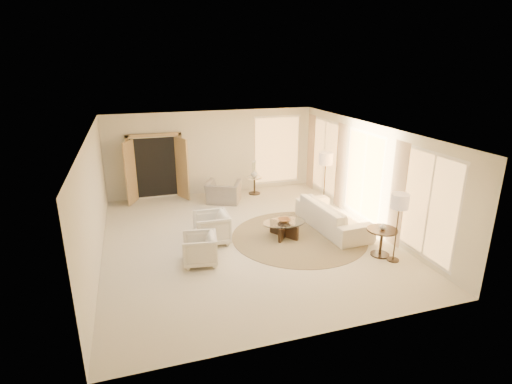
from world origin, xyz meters
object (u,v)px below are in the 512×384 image
object	(u,v)px
sofa	(333,216)
floor_lamp_far	(400,204)
coffee_table	(284,227)
end_vase	(383,226)
armchair_left	(211,226)
end_table	(382,237)
accent_chair	(223,189)
side_table	(254,184)
armchair_right	(200,248)
bowl	(284,220)
side_vase	(254,173)
floor_lamp_near	(326,161)

from	to	relation	value
sofa	floor_lamp_far	bearing A→B (deg)	-170.92
coffee_table	end_vase	xyz separation A→B (m)	(1.79, -1.64, 0.47)
armchair_left	end_vase	xyz separation A→B (m)	(3.64, -1.89, 0.30)
end_table	accent_chair	bearing A→B (deg)	119.75
side_table	coffee_table	bearing A→B (deg)	-94.97
armchair_right	end_vase	size ratio (longest dim) A/B	4.98
floor_lamp_far	bowl	distance (m)	2.89
sofa	accent_chair	bearing A→B (deg)	35.10
end_vase	side_vase	size ratio (longest dim) A/B	0.60
sofa	coffee_table	xyz separation A→B (m)	(-1.45, -0.12, -0.11)
sofa	armchair_right	bearing A→B (deg)	99.44
bowl	sofa	bearing A→B (deg)	4.76
armchair_right	bowl	world-z (taller)	armchair_right
floor_lamp_near	sofa	bearing A→B (deg)	-107.74
coffee_table	end_vase	size ratio (longest dim) A/B	7.55
armchair_left	bowl	world-z (taller)	armchair_left
sofa	side_vase	world-z (taller)	side_vase
end_table	end_vase	size ratio (longest dim) A/B	4.55
end_table	side_table	size ratio (longest dim) A/B	1.16
sofa	coffee_table	size ratio (longest dim) A/B	2.18
end_table	bowl	distance (m)	2.43
side_table	floor_lamp_near	bearing A→B (deg)	-51.11
armchair_left	end_vase	distance (m)	4.11
sofa	accent_chair	distance (m)	3.76
sofa	armchair_right	size ratio (longest dim) A/B	3.32
bowl	end_vase	xyz separation A→B (m)	(1.79, -1.64, 0.27)
sofa	end_table	xyz separation A→B (m)	(0.33, -1.76, 0.08)
sofa	side_vase	size ratio (longest dim) A/B	9.86
armchair_left	coffee_table	distance (m)	1.87
end_table	bowl	size ratio (longest dim) A/B	2.15
end_vase	coffee_table	bearing A→B (deg)	137.42
side_table	bowl	xyz separation A→B (m)	(-0.31, -3.58, 0.10)
side_table	end_vase	distance (m)	5.44
coffee_table	bowl	size ratio (longest dim) A/B	3.57
armchair_left	armchair_right	xyz separation A→B (m)	(-0.47, -1.00, -0.04)
coffee_table	floor_lamp_near	bearing A→B (deg)	39.54
coffee_table	floor_lamp_near	world-z (taller)	floor_lamp_near
accent_chair	armchair_right	bearing A→B (deg)	94.03
accent_chair	end_vase	xyz separation A→B (m)	(2.68, -4.70, 0.27)
armchair_right	side_vase	world-z (taller)	side_vase
bowl	end_vase	size ratio (longest dim) A/B	2.12
armchair_right	floor_lamp_far	size ratio (longest dim) A/B	0.47
floor_lamp_far	side_vase	distance (m)	5.81
end_table	floor_lamp_far	size ratio (longest dim) A/B	0.43
end_table	floor_lamp_near	distance (m)	3.40
bowl	side_vase	xyz separation A→B (m)	(0.31, 3.58, 0.27)
end_vase	armchair_right	bearing A→B (deg)	167.80
coffee_table	end_table	bearing A→B (deg)	-42.58
floor_lamp_far	end_vase	distance (m)	0.73
armchair_left	bowl	bearing A→B (deg)	84.07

